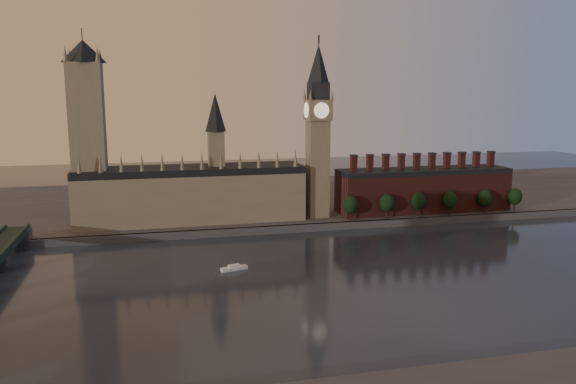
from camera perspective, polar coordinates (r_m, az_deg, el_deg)
ground at (r=240.16m, az=8.21°, el=-8.98°), size 900.00×900.00×0.00m
north_bank at (r=405.01m, az=-1.13°, el=-0.80°), size 900.00×182.00×4.00m
palace_of_westminster at (r=330.88m, az=-9.70°, el=0.08°), size 130.00×30.30×74.00m
victoria_tower at (r=327.83m, az=-19.69°, el=6.15°), size 24.00×24.00×108.00m
big_ben at (r=335.15m, az=3.05°, el=6.40°), size 15.00×15.00×107.00m
chimney_block at (r=365.74m, az=13.56°, el=0.28°), size 110.00×25.00×37.00m
embankment_tree_0 at (r=330.34m, az=6.34°, el=-1.29°), size 8.60×8.60×14.88m
embankment_tree_1 at (r=338.44m, az=10.01°, el=-1.11°), size 8.60×8.60×14.88m
embankment_tree_2 at (r=348.97m, az=13.09°, el=-0.89°), size 8.60×8.60×14.88m
embankment_tree_3 at (r=356.84m, az=16.13°, el=-0.78°), size 8.60×8.60×14.88m
embankment_tree_4 at (r=369.64m, az=19.36°, el=-0.59°), size 8.60×8.60×14.88m
embankment_tree_5 at (r=382.02m, az=22.06°, el=-0.44°), size 8.60×8.60×14.88m
river_boat at (r=253.58m, az=-5.50°, el=-7.68°), size 12.46×6.36×2.40m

